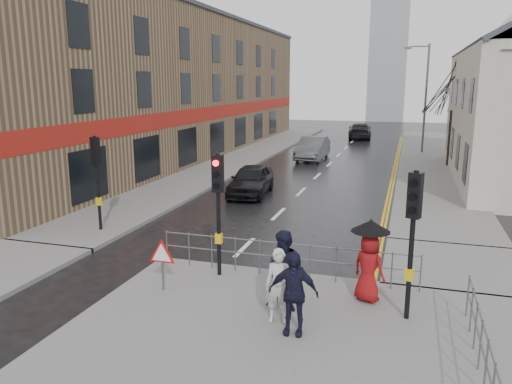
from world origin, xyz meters
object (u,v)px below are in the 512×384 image
Objects in this scene: car_parked at (251,180)px; pedestrian_with_umbrella at (369,257)px; pedestrian_a at (279,286)px; car_mid at (313,148)px; pedestrian_b at (285,271)px; pedestrian_d at (293,293)px.

pedestrian_with_umbrella is at bearing -63.86° from car_parked.
pedestrian_with_umbrella is at bearing 36.82° from pedestrian_a.
pedestrian_a is 0.40× the size of car_parked.
car_parked is at bearing -92.32° from car_mid.
pedestrian_b is 1.05× the size of pedestrian_d.
pedestrian_a is 13.46m from car_parked.
car_mid is (-5.74, 22.99, -0.45)m from pedestrian_with_umbrella.
pedestrian_a is 24.99m from car_mid.
pedestrian_d is at bearing -73.18° from car_parked.
pedestrian_with_umbrella reaches higher than car_parked.
pedestrian_b is 2.11m from pedestrian_with_umbrella.
pedestrian_d is (0.42, -0.42, 0.06)m from pedestrian_a.
pedestrian_with_umbrella is 1.12× the size of pedestrian_d.
pedestrian_d is 25.48m from car_mid.
car_mid is at bearing 96.67° from pedestrian_d.
pedestrian_with_umbrella is (1.80, 1.70, 0.27)m from pedestrian_a.
pedestrian_a is 0.83× the size of pedestrian_with_umbrella.
pedestrian_b is (-0.01, 0.63, 0.11)m from pedestrian_a.
pedestrian_b is at bearing -79.59° from car_mid.
pedestrian_with_umbrella reaches higher than pedestrian_a.
car_mid is at bearing 107.71° from pedestrian_b.
pedestrian_d is 0.43× the size of car_parked.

